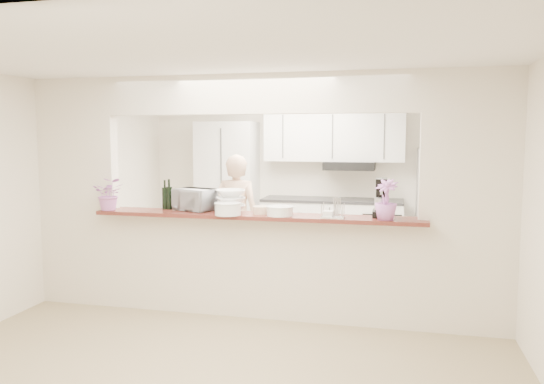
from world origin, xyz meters
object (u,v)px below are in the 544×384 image
(toaster_oven, at_px, (195,200))
(person, at_px, (237,219))
(stand_mixer, at_px, (381,199))
(refrigerator, at_px, (443,209))

(toaster_oven, bearing_deg, person, 103.37)
(stand_mixer, xyz_separation_m, person, (-1.85, 1.17, -0.44))
(refrigerator, height_order, person, refrigerator)
(person, bearing_deg, toaster_oven, 84.40)
(stand_mixer, bearing_deg, person, 147.77)
(refrigerator, bearing_deg, stand_mixer, -107.19)
(stand_mixer, relative_size, person, 0.23)
(person, bearing_deg, stand_mixer, 147.01)
(toaster_oven, xyz_separation_m, person, (0.10, 1.18, -0.39))
(stand_mixer, bearing_deg, toaster_oven, -179.62)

